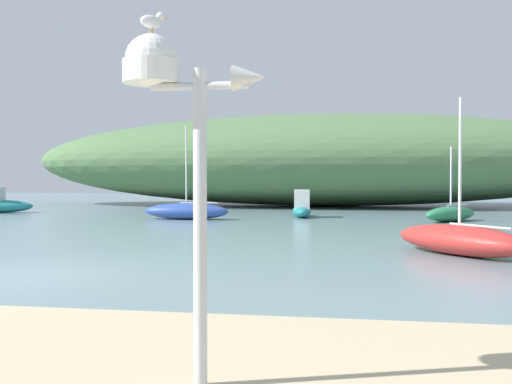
# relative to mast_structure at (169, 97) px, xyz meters

# --- Properties ---
(ground_plane) EXTENTS (120.00, 120.00, 0.00)m
(ground_plane) POSITION_rel_mast_structure_xyz_m (-5.02, 6.19, -2.74)
(ground_plane) COLOR gray
(distant_hill) EXTENTS (42.74, 14.11, 6.50)m
(distant_hill) POSITION_rel_mast_structure_xyz_m (-0.58, 37.48, 0.51)
(distant_hill) COLOR #517547
(distant_hill) RESTS_ON ground
(mast_structure) EXTENTS (1.27, 0.50, 3.09)m
(mast_structure) POSITION_rel_mast_structure_xyz_m (0.00, 0.00, 0.00)
(mast_structure) COLOR silver
(mast_structure) RESTS_ON beach_sand
(seagull_on_radar) EXTENTS (0.24, 0.23, 0.20)m
(seagull_on_radar) POSITION_rel_mast_structure_xyz_m (-0.15, 0.01, 0.67)
(seagull_on_radar) COLOR orange
(seagull_on_radar) RESTS_ON mast_structure
(sailboat_east_reach) EXTENTS (3.62, 4.06, 4.11)m
(sailboat_east_reach) POSITION_rel_mast_structure_xyz_m (4.36, 11.04, -2.33)
(sailboat_east_reach) COLOR #B72D28
(sailboat_east_reach) RESTS_ON ground
(sailboat_inner_mooring) EXTENTS (3.13, 3.32, 3.44)m
(sailboat_inner_mooring) POSITION_rel_mast_structure_xyz_m (6.05, 23.15, -2.38)
(sailboat_inner_mooring) COLOR #287A4C
(sailboat_inner_mooring) RESTS_ON ground
(sailboat_west_reach) EXTENTS (4.23, 1.44, 4.54)m
(sailboat_west_reach) POSITION_rel_mast_structure_xyz_m (-6.32, 22.51, -2.33)
(sailboat_west_reach) COLOR #2D4C9E
(sailboat_west_reach) RESTS_ON ground
(motorboat_centre_water) EXTENTS (1.27, 3.22, 1.40)m
(motorboat_centre_water) POSITION_rel_mast_structure_xyz_m (-0.96, 25.00, -2.25)
(motorboat_centre_water) COLOR teal
(motorboat_centre_water) RESTS_ON ground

